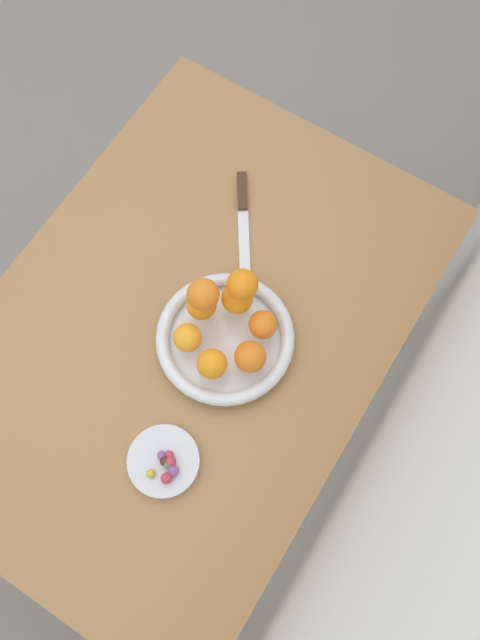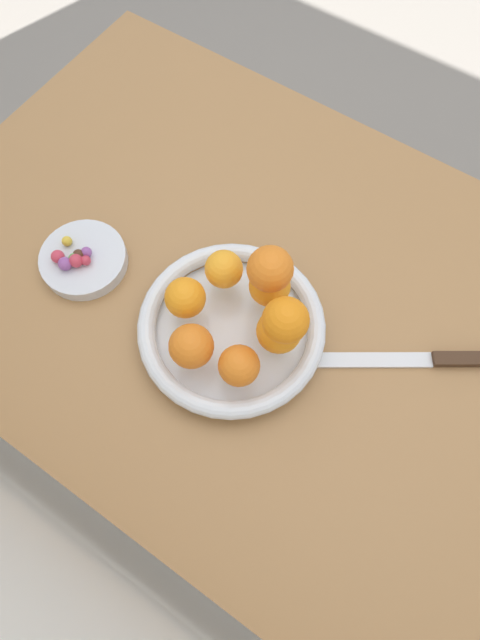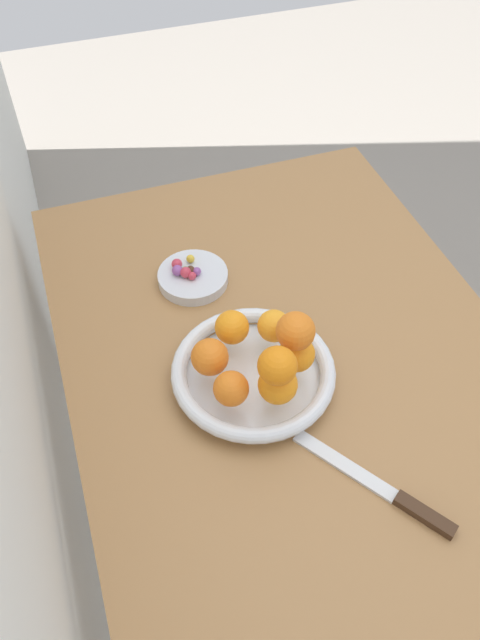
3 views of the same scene
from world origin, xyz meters
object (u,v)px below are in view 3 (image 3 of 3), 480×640
object	(u,v)px
orange_0	(278,385)
orange_4	(209,355)
orange_6	(277,366)
candy_ball_5	(190,270)
orange_7	(296,331)
candy_ball_6	(186,271)
orange_2	(274,326)
candy_ball_0	(177,264)
candy_dish	(193,277)
candy_ball_2	(192,276)
orange_3	(232,327)
orange_1	(297,354)
candy_ball_7	(190,259)
orange_5	(231,389)
knife	(386,491)
candy_ball_3	(197,271)
fruit_bowl	(253,373)
dining_table	(291,390)
candy_ball_1	(186,272)
candy_ball_4	(177,270)

from	to	relation	value
orange_0	orange_4	xyz separation A→B (m)	(0.09, 0.08, -0.00)
orange_6	candy_ball_5	distance (m)	0.35
orange_7	candy_ball_6	world-z (taller)	orange_7
orange_4	orange_2	bearing A→B (deg)	-77.64
orange_7	candy_ball_0	bearing A→B (deg)	20.41
candy_dish	candy_ball_2	world-z (taller)	candy_ball_2
orange_3	orange_7	bearing A→B (deg)	-140.34
orange_6	orange_1	bearing A→B (deg)	-46.06
candy_ball_7	orange_5	bearing A→B (deg)	175.10
candy_ball_0	candy_ball_2	distance (m)	0.04
orange_2	orange_4	bearing A→B (deg)	102.36
candy_dish	orange_7	size ratio (longest dim) A/B	2.19
orange_3	candy_ball_6	distance (m)	0.19
candy_dish	orange_4	bearing A→B (deg)	170.96
orange_6	candy_ball_7	xyz separation A→B (m)	(0.36, 0.03, -0.10)
orange_6	knife	xyz separation A→B (m)	(-0.17, -0.11, -0.13)
orange_3	candy_ball_3	world-z (taller)	orange_3
fruit_bowl	orange_7	distance (m)	0.12
candy_dish	orange_0	world-z (taller)	orange_0
orange_3	orange_4	size ratio (longest dim) A/B	0.95
candy_ball_6	dining_table	bearing A→B (deg)	-152.44
candy_ball_1	candy_ball_5	world-z (taller)	candy_ball_1
candy_ball_0	candy_ball_6	size ratio (longest dim) A/B	1.10
orange_4	knife	bearing A→B (deg)	-146.09
orange_1	candy_ball_6	size ratio (longest dim) A/B	3.16
orange_1	candy_ball_0	xyz separation A→B (m)	(0.30, 0.12, -0.04)
orange_3	candy_ball_5	bearing A→B (deg)	5.83
candy_ball_4	candy_ball_1	bearing A→B (deg)	-127.52
dining_table	orange_1	bearing A→B (deg)	156.03
orange_1	candy_ball_5	distance (m)	0.29
candy_dish	candy_ball_2	bearing A→B (deg)	161.65
candy_ball_4	candy_ball_6	world-z (taller)	candy_ball_4
candy_ball_0	candy_ball_6	xyz separation A→B (m)	(-0.02, -0.01, -0.00)
orange_0	candy_ball_5	distance (m)	0.33
fruit_bowl	orange_4	distance (m)	0.09
candy_ball_1	candy_ball_7	xyz separation A→B (m)	(0.04, -0.02, -0.00)
candy_dish	knife	world-z (taller)	candy_dish
orange_5	candy_ball_5	world-z (taller)	orange_5
orange_1	candy_ball_3	distance (m)	0.29
fruit_bowl	orange_7	world-z (taller)	orange_7
orange_0	candy_ball_2	xyz separation A→B (m)	(0.31, 0.05, -0.04)
orange_3	candy_ball_6	bearing A→B (deg)	8.51
candy_ball_0	candy_ball_1	xyz separation A→B (m)	(-0.03, -0.01, 0.00)
candy_ball_4	knife	xyz separation A→B (m)	(-0.51, -0.17, -0.03)
dining_table	orange_7	distance (m)	0.22
orange_1	knife	size ratio (longest dim) A/B	0.26
orange_2	candy_ball_7	size ratio (longest dim) A/B	3.44
orange_2	orange_3	distance (m)	0.07
orange_1	orange_3	xyz separation A→B (m)	(0.09, 0.08, -0.00)
dining_table	candy_ball_6	bearing A→B (deg)	27.56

